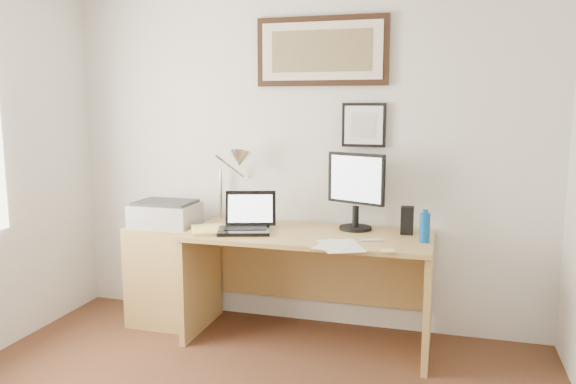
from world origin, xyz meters
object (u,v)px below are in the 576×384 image
(laptop, at_px, (247,223))
(book, at_px, (192,230))
(water_bottle, at_px, (425,228))
(printer, at_px, (166,214))
(side_cabinet, at_px, (168,274))
(desk, at_px, (311,264))
(lcd_monitor, at_px, (356,187))

(laptop, bearing_deg, book, -159.80)
(water_bottle, height_order, printer, water_bottle)
(laptop, bearing_deg, printer, 172.39)
(water_bottle, bearing_deg, book, -174.78)
(book, bearing_deg, printer, 145.40)
(side_cabinet, distance_m, book, 0.56)
(desk, relative_size, laptop, 4.04)
(book, bearing_deg, laptop, 20.20)
(water_bottle, bearing_deg, desk, 170.05)
(lcd_monitor, bearing_deg, water_bottle, -26.24)
(desk, relative_size, lcd_monitor, 3.08)
(side_cabinet, bearing_deg, lcd_monitor, 5.68)
(lcd_monitor, bearing_deg, side_cabinet, -174.32)
(side_cabinet, relative_size, desk, 0.46)
(side_cabinet, relative_size, printer, 1.66)
(lcd_monitor, bearing_deg, book, -160.46)
(side_cabinet, xyz_separation_m, lcd_monitor, (1.35, 0.13, 0.68))
(book, xyz_separation_m, lcd_monitor, (1.03, 0.37, 0.28))
(side_cabinet, height_order, laptop, laptop)
(book, bearing_deg, desk, 19.54)
(water_bottle, distance_m, lcd_monitor, 0.56)
(side_cabinet, bearing_deg, printer, -62.90)
(water_bottle, distance_m, book, 1.51)
(book, height_order, lcd_monitor, lcd_monitor)
(desk, bearing_deg, lcd_monitor, 19.56)
(water_bottle, relative_size, printer, 0.42)
(lcd_monitor, bearing_deg, laptop, -160.78)
(printer, bearing_deg, laptop, -7.61)
(side_cabinet, height_order, printer, printer)
(desk, bearing_deg, side_cabinet, -178.11)
(side_cabinet, relative_size, water_bottle, 3.94)
(side_cabinet, xyz_separation_m, book, (0.32, -0.23, 0.40))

